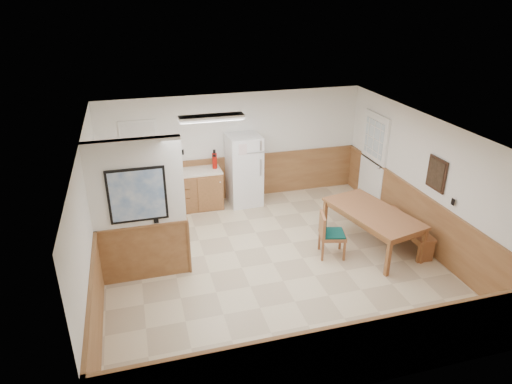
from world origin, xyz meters
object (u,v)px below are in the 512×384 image
object	(u,v)px
dining_chair	(328,232)
soap_bottle	(138,171)
dining_bench	(406,227)
fire_extinguisher	(215,160)
refrigerator	(244,170)
dining_table	(373,216)

from	to	relation	value
dining_chair	soap_bottle	size ratio (longest dim) A/B	3.45
dining_bench	fire_extinguisher	size ratio (longest dim) A/B	3.48
refrigerator	dining_chair	bearing A→B (deg)	-73.30
soap_bottle	fire_extinguisher	bearing A→B (deg)	0.17
dining_bench	dining_table	bearing A→B (deg)	176.48
dining_table	dining_chair	distance (m)	0.96
fire_extinguisher	soap_bottle	distance (m)	1.67
dining_chair	fire_extinguisher	distance (m)	3.19
refrigerator	soap_bottle	world-z (taller)	refrigerator
refrigerator	dining_chair	xyz separation A→B (m)	(0.92, -2.64, -0.32)
refrigerator	dining_bench	size ratio (longest dim) A/B	1.08
refrigerator	fire_extinguisher	world-z (taller)	refrigerator
dining_table	fire_extinguisher	world-z (taller)	fire_extinguisher
fire_extinguisher	soap_bottle	world-z (taller)	fire_extinguisher
dining_table	fire_extinguisher	bearing A→B (deg)	120.61
refrigerator	fire_extinguisher	bearing A→B (deg)	170.71
refrigerator	dining_chair	size ratio (longest dim) A/B	1.92
refrigerator	soap_bottle	xyz separation A→B (m)	(-2.32, 0.07, 0.21)
refrigerator	soap_bottle	distance (m)	2.33
dining_table	dining_bench	distance (m)	0.79
dining_table	soap_bottle	world-z (taller)	soap_bottle
soap_bottle	refrigerator	bearing A→B (deg)	-1.80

